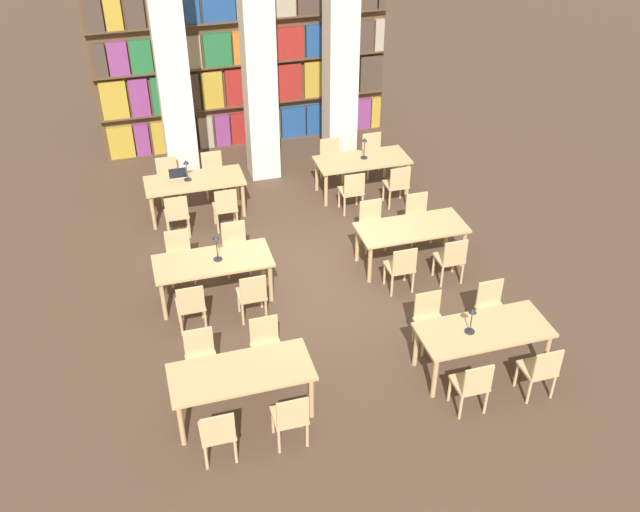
# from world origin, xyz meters

# --- Properties ---
(ground_plane) EXTENTS (40.00, 40.00, 0.00)m
(ground_plane) POSITION_xyz_m (0.00, 0.00, 0.00)
(ground_plane) COLOR #4C3828
(bookshelf_bank) EXTENTS (6.34, 0.35, 5.50)m
(bookshelf_bank) POSITION_xyz_m (0.02, 5.53, 2.68)
(bookshelf_bank) COLOR brown
(bookshelf_bank) RESTS_ON ground_plane
(pillar_left) EXTENTS (0.59, 0.59, 6.00)m
(pillar_left) POSITION_xyz_m (-1.65, 3.97, 3.00)
(pillar_left) COLOR silver
(pillar_left) RESTS_ON ground_plane
(pillar_center) EXTENTS (0.59, 0.59, 6.00)m
(pillar_center) POSITION_xyz_m (0.00, 3.97, 3.00)
(pillar_center) COLOR silver
(pillar_center) RESTS_ON ground_plane
(pillar_right) EXTENTS (0.59, 0.59, 6.00)m
(pillar_right) POSITION_xyz_m (1.65, 3.97, 3.00)
(pillar_right) COLOR silver
(pillar_right) RESTS_ON ground_plane
(reading_table_0) EXTENTS (1.83, 0.81, 0.73)m
(reading_table_0) POSITION_xyz_m (-1.71, -2.57, 0.64)
(reading_table_0) COLOR tan
(reading_table_0) RESTS_ON ground_plane
(chair_0) EXTENTS (0.42, 0.40, 0.87)m
(chair_0) POSITION_xyz_m (-2.15, -3.26, 0.47)
(chair_0) COLOR tan
(chair_0) RESTS_ON ground_plane
(chair_1) EXTENTS (0.42, 0.40, 0.87)m
(chair_1) POSITION_xyz_m (-2.15, -1.88, 0.47)
(chair_1) COLOR tan
(chair_1) RESTS_ON ground_plane
(chair_2) EXTENTS (0.42, 0.40, 0.87)m
(chair_2) POSITION_xyz_m (-1.24, -3.26, 0.47)
(chair_2) COLOR tan
(chair_2) RESTS_ON ground_plane
(chair_3) EXTENTS (0.42, 0.40, 0.87)m
(chair_3) POSITION_xyz_m (-1.24, -1.88, 0.47)
(chair_3) COLOR tan
(chair_3) RESTS_ON ground_plane
(reading_table_1) EXTENTS (1.83, 0.81, 0.73)m
(reading_table_1) POSITION_xyz_m (1.64, -2.68, 0.64)
(reading_table_1) COLOR tan
(reading_table_1) RESTS_ON ground_plane
(chair_4) EXTENTS (0.42, 0.40, 0.87)m
(chair_4) POSITION_xyz_m (1.15, -3.37, 0.47)
(chair_4) COLOR tan
(chair_4) RESTS_ON ground_plane
(chair_5) EXTENTS (0.42, 0.40, 0.87)m
(chair_5) POSITION_xyz_m (1.15, -1.99, 0.47)
(chair_5) COLOR tan
(chair_5) RESTS_ON ground_plane
(chair_6) EXTENTS (0.42, 0.40, 0.87)m
(chair_6) POSITION_xyz_m (2.15, -3.37, 0.47)
(chair_6) COLOR tan
(chair_6) RESTS_ON ground_plane
(chair_7) EXTENTS (0.42, 0.40, 0.87)m
(chair_7) POSITION_xyz_m (2.15, -1.99, 0.47)
(chair_7) COLOR tan
(chair_7) RESTS_ON ground_plane
(desk_lamp_0) EXTENTS (0.14, 0.14, 0.41)m
(desk_lamp_0) POSITION_xyz_m (1.42, -2.68, 1.00)
(desk_lamp_0) COLOR #232328
(desk_lamp_0) RESTS_ON reading_table_1
(reading_table_2) EXTENTS (1.83, 0.81, 0.73)m
(reading_table_2) POSITION_xyz_m (-1.67, -0.01, 0.64)
(reading_table_2) COLOR tan
(reading_table_2) RESTS_ON ground_plane
(chair_8) EXTENTS (0.42, 0.40, 0.87)m
(chair_8) POSITION_xyz_m (-2.13, -0.69, 0.47)
(chair_8) COLOR tan
(chair_8) RESTS_ON ground_plane
(chair_9) EXTENTS (0.42, 0.40, 0.87)m
(chair_9) POSITION_xyz_m (-2.13, 0.68, 0.47)
(chair_9) COLOR tan
(chair_9) RESTS_ON ground_plane
(chair_10) EXTENTS (0.42, 0.40, 0.87)m
(chair_10) POSITION_xyz_m (-1.20, -0.69, 0.47)
(chair_10) COLOR tan
(chair_10) RESTS_ON ground_plane
(chair_11) EXTENTS (0.42, 0.40, 0.87)m
(chair_11) POSITION_xyz_m (-1.20, 0.68, 0.47)
(chair_11) COLOR tan
(chair_11) RESTS_ON ground_plane
(desk_lamp_1) EXTENTS (0.14, 0.14, 0.45)m
(desk_lamp_1) POSITION_xyz_m (-1.58, -0.02, 1.04)
(desk_lamp_1) COLOR #232328
(desk_lamp_1) RESTS_ON reading_table_2
(reading_table_3) EXTENTS (1.83, 0.81, 0.73)m
(reading_table_3) POSITION_xyz_m (1.68, 0.04, 0.64)
(reading_table_3) COLOR tan
(reading_table_3) RESTS_ON ground_plane
(chair_12) EXTENTS (0.42, 0.40, 0.87)m
(chair_12) POSITION_xyz_m (1.24, -0.65, 0.47)
(chair_12) COLOR tan
(chair_12) RESTS_ON ground_plane
(chair_13) EXTENTS (0.42, 0.40, 0.87)m
(chair_13) POSITION_xyz_m (1.24, 0.73, 0.47)
(chair_13) COLOR tan
(chair_13) RESTS_ON ground_plane
(chair_14) EXTENTS (0.42, 0.40, 0.87)m
(chair_14) POSITION_xyz_m (2.11, -0.65, 0.47)
(chair_14) COLOR tan
(chair_14) RESTS_ON ground_plane
(chair_15) EXTENTS (0.42, 0.40, 0.87)m
(chair_15) POSITION_xyz_m (2.11, 0.73, 0.47)
(chair_15) COLOR tan
(chair_15) RESTS_ON ground_plane
(reading_table_4) EXTENTS (1.83, 0.81, 0.73)m
(reading_table_4) POSITION_xyz_m (-1.58, 2.69, 0.64)
(reading_table_4) COLOR tan
(reading_table_4) RESTS_ON ground_plane
(chair_16) EXTENTS (0.42, 0.40, 0.87)m
(chair_16) POSITION_xyz_m (-2.01, 2.01, 0.47)
(chair_16) COLOR tan
(chair_16) RESTS_ON ground_plane
(chair_17) EXTENTS (0.42, 0.40, 0.87)m
(chair_17) POSITION_xyz_m (-2.01, 3.38, 0.47)
(chair_17) COLOR tan
(chair_17) RESTS_ON ground_plane
(chair_18) EXTENTS (0.42, 0.40, 0.87)m
(chair_18) POSITION_xyz_m (-1.13, 2.01, 0.47)
(chair_18) COLOR tan
(chair_18) RESTS_ON ground_plane
(chair_19) EXTENTS (0.42, 0.40, 0.87)m
(chair_19) POSITION_xyz_m (-1.13, 3.38, 0.47)
(chair_19) COLOR tan
(chair_19) RESTS_ON ground_plane
(desk_lamp_2) EXTENTS (0.14, 0.14, 0.41)m
(desk_lamp_2) POSITION_xyz_m (-1.69, 2.72, 1.01)
(desk_lamp_2) COLOR #232328
(desk_lamp_2) RESTS_ON reading_table_4
(laptop) EXTENTS (0.32, 0.22, 0.21)m
(laptop) POSITION_xyz_m (-1.86, 2.90, 0.77)
(laptop) COLOR silver
(laptop) RESTS_ON reading_table_4
(reading_table_5) EXTENTS (1.83, 0.81, 0.73)m
(reading_table_5) POSITION_xyz_m (1.70, 2.63, 0.64)
(reading_table_5) COLOR tan
(reading_table_5) RESTS_ON ground_plane
(chair_20) EXTENTS (0.42, 0.40, 0.87)m
(chair_20) POSITION_xyz_m (1.27, 1.94, 0.47)
(chair_20) COLOR tan
(chair_20) RESTS_ON ground_plane
(chair_21) EXTENTS (0.42, 0.40, 0.87)m
(chair_21) POSITION_xyz_m (1.27, 3.31, 0.47)
(chair_21) COLOR tan
(chair_21) RESTS_ON ground_plane
(chair_22) EXTENTS (0.42, 0.40, 0.87)m
(chair_22) POSITION_xyz_m (2.18, 1.94, 0.47)
(chair_22) COLOR tan
(chair_22) RESTS_ON ground_plane
(chair_23) EXTENTS (0.42, 0.40, 0.87)m
(chair_23) POSITION_xyz_m (2.18, 3.31, 0.47)
(chair_23) COLOR tan
(chair_23) RESTS_ON ground_plane
(desk_lamp_3) EXTENTS (0.14, 0.14, 0.43)m
(desk_lamp_3) POSITION_xyz_m (1.75, 2.66, 1.02)
(desk_lamp_3) COLOR #232328
(desk_lamp_3) RESTS_ON reading_table_5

